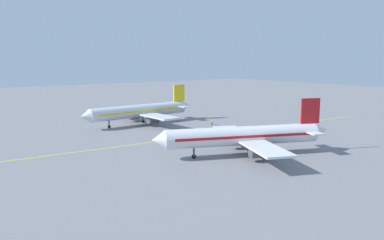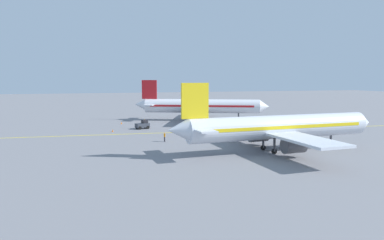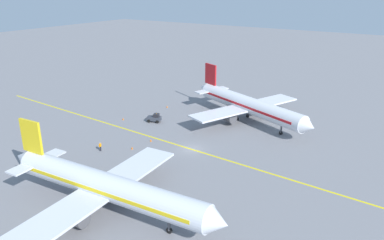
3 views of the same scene
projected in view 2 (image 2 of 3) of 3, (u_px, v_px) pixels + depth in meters
ground_plane at (218, 131)px, 79.29m from camera, size 400.00×400.00×0.00m
apron_yellow_centreline at (218, 131)px, 79.29m from camera, size 8.09×119.78×0.01m
airplane_at_gate at (200, 106)px, 98.26m from camera, size 27.89×34.00×10.60m
airplane_adjacent_stand at (278, 128)px, 57.27m from camera, size 28.26×35.53×10.60m
baggage_tug_dark at (143, 125)px, 82.60m from camera, size 2.48×3.31×2.11m
ground_crew_worker at (165, 137)px, 66.18m from camera, size 0.58×0.22×1.68m
traffic_cone_near_nose at (113, 131)px, 78.05m from camera, size 0.32×0.32×0.55m
traffic_cone_mid_apron at (121, 123)px, 90.93m from camera, size 0.32×0.32×0.55m
traffic_cone_by_wingtip at (183, 136)px, 71.00m from camera, size 0.32×0.32×0.55m
traffic_cone_far_edge at (180, 132)px, 75.72m from camera, size 0.32×0.32×0.55m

